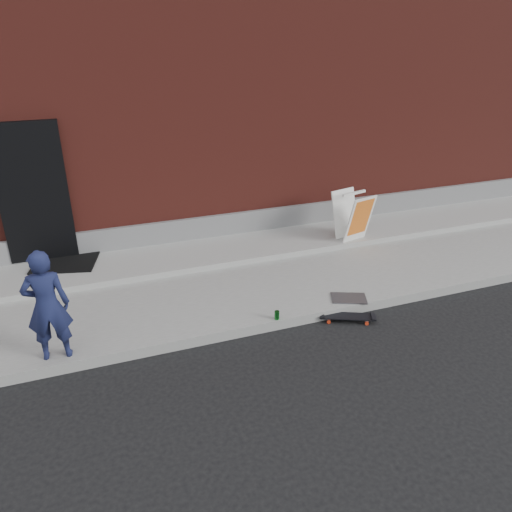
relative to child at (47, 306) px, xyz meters
name	(u,v)px	position (x,y,z in m)	size (l,w,h in m)	color
ground	(251,336)	(2.45, -0.20, -0.86)	(80.00, 80.00, 0.00)	black
sidewalk	(220,282)	(2.45, 1.30, -0.78)	(20.00, 3.00, 0.15)	gray
apron	(205,253)	(2.45, 2.20, -0.66)	(20.00, 1.20, 0.10)	#989892
building	(151,86)	(2.45, 6.79, 1.64)	(20.00, 8.10, 5.00)	maroon
child	(47,306)	(0.00, 0.00, 0.00)	(0.52, 0.34, 1.42)	#181E45
skateboard	(347,317)	(3.86, -0.32, -0.79)	(0.78, 0.49, 0.09)	red
pizza_sign	(353,216)	(5.11, 1.79, -0.17)	(0.66, 0.73, 0.88)	white
soda_can	(277,315)	(2.85, -0.15, -0.65)	(0.07, 0.07, 0.12)	#177523
doormat	(66,262)	(0.15, 2.50, -0.59)	(0.98, 0.79, 0.03)	black
utility_plate	(349,298)	(4.06, 0.00, -0.70)	(0.51, 0.33, 0.02)	#4F4F53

